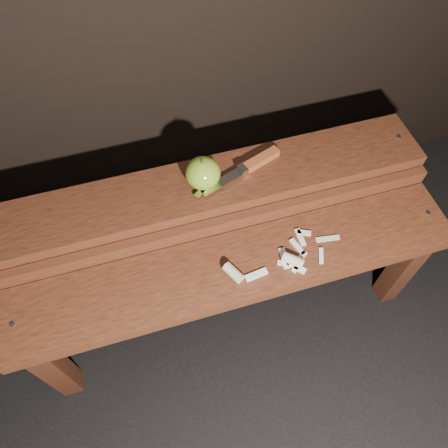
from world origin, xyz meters
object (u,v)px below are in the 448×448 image
object	(u,v)px
bench_front_tier	(237,279)
bench_rear_tier	(213,201)
apple	(203,173)
knife	(251,165)

from	to	relation	value
bench_front_tier	bench_rear_tier	xyz separation A→B (m)	(0.00, 0.23, 0.06)
apple	bench_rear_tier	bearing A→B (deg)	-9.97
bench_front_tier	apple	xyz separation A→B (m)	(-0.02, 0.23, 0.19)
bench_front_tier	apple	bearing A→B (deg)	96.07
bench_rear_tier	bench_front_tier	bearing A→B (deg)	-90.00
bench_rear_tier	knife	xyz separation A→B (m)	(0.11, 0.02, 0.10)
knife	apple	bearing A→B (deg)	-174.42
knife	bench_front_tier	bearing A→B (deg)	-115.01
bench_front_tier	apple	distance (m)	0.30
bench_front_tier	bench_rear_tier	bearing A→B (deg)	90.00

